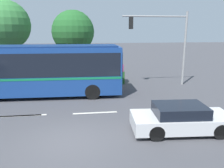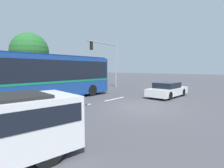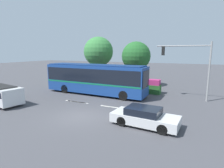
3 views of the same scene
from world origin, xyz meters
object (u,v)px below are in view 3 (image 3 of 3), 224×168
Objects in this scene: street_tree_left at (98,52)px; suv_left_lane at (0,93)px; traffic_light_pole at (194,62)px; city_bus at (95,77)px; sedan_foreground at (145,117)px; street_tree_centre at (136,56)px.

suv_left_lane is at bearing -99.50° from street_tree_left.
traffic_light_pole reaches higher than suv_left_lane.
traffic_light_pole is 14.58m from street_tree_left.
suv_left_lane is 0.74× the size of street_tree_left.
city_bus is 2.31× the size of suv_left_lane.
street_tree_left is (-13.63, 5.08, 0.99)m from traffic_light_pole.
city_bus is 2.70× the size of sedan_foreground.
traffic_light_pole reaches higher than sedan_foreground.
traffic_light_pole is 0.93× the size of street_tree_centre.
street_tree_left is (-3.47, 7.05, 2.90)m from city_bus.
traffic_light_pole is at bearing 77.49° from sedan_foreground.
street_tree_left is at bearing 117.70° from city_bus.
traffic_light_pole is at bearing -20.43° from street_tree_left.
city_bus is 2.08× the size of traffic_light_pole.
street_tree_centre is (2.63, 6.85, 2.29)m from city_bus.
street_tree_centre is (-7.54, 4.88, 0.38)m from traffic_light_pole.
city_bus is 10.20m from sedan_foreground.
city_bus is at bearing -111.00° from street_tree_centre.
traffic_light_pole reaches higher than city_bus.
street_tree_centre is at bearing 68.64° from suv_left_lane.
suv_left_lane is 0.84× the size of street_tree_centre.
street_tree_left reaches higher than sedan_foreground.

